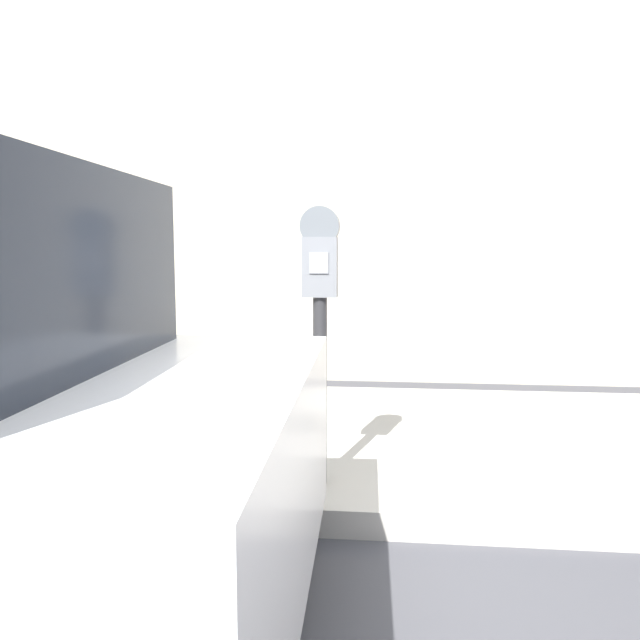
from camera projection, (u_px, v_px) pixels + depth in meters
name	position (u px, v px, depth m)	size (l,w,h in m)	color
sidewalk	(397.00, 441.00, 4.48)	(24.00, 2.80, 0.15)	#BCB7AD
building_facade	(396.00, 116.00, 6.64)	(24.00, 0.30, 5.72)	beige
parking_meter	(320.00, 303.00, 3.38)	(0.21, 0.12, 1.53)	#2D2D30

